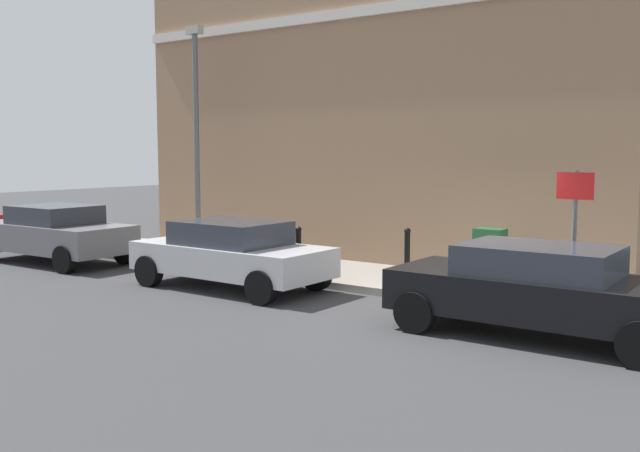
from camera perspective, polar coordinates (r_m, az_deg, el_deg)
The scene contains 11 objects.
ground at distance 12.30m, azimuth 11.29°, elevation -7.09°, with size 80.00×80.00×0.00m, color #38383A.
sidewalk at distance 17.08m, azimuth -4.52°, elevation -3.06°, with size 2.60×30.00×0.15m, color gray.
corner_building at distance 19.98m, azimuth 7.51°, elevation 11.02°, with size 6.82×13.11×9.05m.
car_black at distance 11.11m, azimuth 17.02°, elevation -4.77°, with size 1.94×4.35×1.38m.
car_silver at distance 14.47m, azimuth -7.11°, elevation -2.14°, with size 1.89×4.13×1.37m.
car_grey at distance 18.82m, azimuth -20.35°, elevation -0.52°, with size 2.03×4.20×1.43m.
utility_cabinet at distance 13.99m, azimuth 13.36°, elevation -2.71°, with size 0.46×0.61×1.15m.
bollard_near_cabinet at distance 14.87m, azimuth 6.96°, elevation -1.99°, with size 0.14×0.14×1.04m.
bollard_far_kerb at distance 15.01m, azimuth -1.72°, elevation -1.87°, with size 0.14×0.14×1.04m.
street_sign at distance 12.32m, azimuth 19.62°, elevation 0.53°, with size 0.08×0.60×2.30m.
lamppost at distance 18.56m, azimuth -9.83°, elevation 7.59°, with size 0.20×0.44×5.72m.
Camera 1 is at (-10.91, -4.98, 2.76)m, focal length 40.15 mm.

